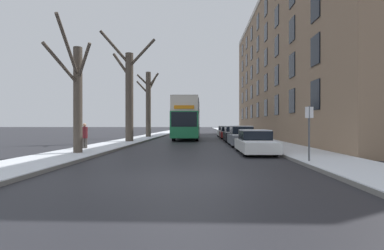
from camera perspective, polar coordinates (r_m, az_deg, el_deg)
ground_plane at (r=8.87m, az=-2.13°, el=-10.26°), size 320.00×320.00×0.00m
sidewalk_left at (r=62.07m, az=-4.07°, el=-1.26°), size 2.91×130.00×0.16m
sidewalk_right at (r=61.95m, az=6.97°, el=-1.26°), size 2.91×130.00×0.16m
terrace_facade_right at (r=36.97m, az=20.12°, el=10.72°), size 9.10×42.52×16.78m
bare_tree_left_0 at (r=16.19m, az=-21.11°, el=5.36°), size 1.75×2.84×6.37m
bare_tree_left_1 at (r=26.20m, az=-11.91°, el=6.05°), size 4.45×2.02×9.22m
bare_tree_left_2 at (r=35.27m, az=-8.32°, el=4.27°), size 2.71×1.50×7.68m
double_decker_bus at (r=31.81m, az=-0.96°, el=1.60°), size 2.60×10.24×4.26m
parked_car_0 at (r=16.61m, az=11.90°, el=-3.28°), size 1.73×4.53×1.30m
parked_car_1 at (r=22.26m, az=9.38°, el=-2.22°), size 1.72×4.56×1.49m
parked_car_2 at (r=27.52m, az=7.97°, el=-1.80°), size 1.74×3.96×1.44m
parked_car_3 at (r=33.63m, az=6.88°, el=-1.50°), size 1.76×3.94×1.38m
parked_car_4 at (r=39.19m, az=6.19°, el=-1.26°), size 1.72×4.46×1.37m
oncoming_van at (r=45.46m, az=-0.77°, el=-0.19°), size 1.96×5.43×2.47m
pedestrian_left_sidewalk at (r=19.03m, az=-19.80°, el=-1.94°), size 0.36×0.36×1.66m
street_sign_post at (r=12.59m, az=21.41°, el=-1.06°), size 0.32×0.07×2.32m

